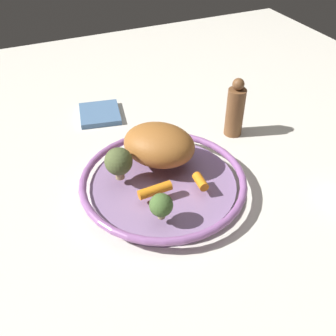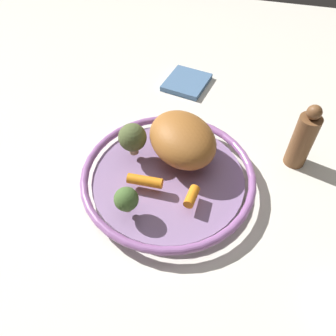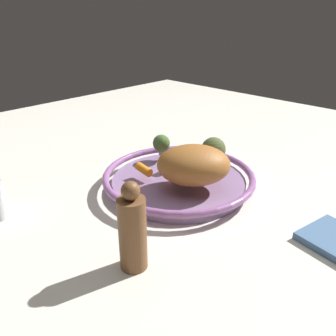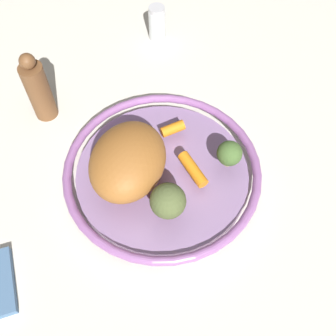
# 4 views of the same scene
# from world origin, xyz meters

# --- Properties ---
(ground_plane) EXTENTS (1.91, 1.91, 0.00)m
(ground_plane) POSITION_xyz_m (0.00, 0.00, 0.00)
(ground_plane) COLOR silver
(serving_bowl) EXTENTS (0.35, 0.35, 0.04)m
(serving_bowl) POSITION_xyz_m (0.00, 0.00, 0.02)
(serving_bowl) COLOR #8E709E
(serving_bowl) RESTS_ON ground_plane
(roast_chicken_piece) EXTENTS (0.20, 0.20, 0.08)m
(roast_chicken_piece) POSITION_xyz_m (0.06, -0.02, 0.08)
(roast_chicken_piece) COLOR #A1612A
(roast_chicken_piece) RESTS_ON serving_bowl
(baby_carrot_near_rim) EXTENTS (0.05, 0.02, 0.02)m
(baby_carrot_near_rim) POSITION_xyz_m (-0.05, -0.06, 0.05)
(baby_carrot_near_rim) COLOR orange
(baby_carrot_near_rim) RESTS_ON serving_bowl
(baby_carrot_back) EXTENTS (0.02, 0.07, 0.02)m
(baby_carrot_back) POSITION_xyz_m (-0.04, 0.04, 0.05)
(baby_carrot_back) COLOR orange
(baby_carrot_back) RESTS_ON serving_bowl
(broccoli_floret_mid) EXTENTS (0.04, 0.04, 0.05)m
(broccoli_floret_mid) POSITION_xyz_m (-0.10, 0.05, 0.07)
(broccoli_floret_mid) COLOR tan
(broccoli_floret_mid) RESTS_ON serving_bowl
(broccoli_floret_large) EXTENTS (0.06, 0.06, 0.07)m
(broccoli_floret_large) POSITION_xyz_m (0.03, 0.08, 0.08)
(broccoli_floret_large) COLOR tan
(broccoli_floret_large) RESTS_ON serving_bowl
(salt_shaker) EXTENTS (0.04, 0.04, 0.08)m
(salt_shaker) POSITION_xyz_m (-0.17, -0.34, 0.04)
(salt_shaker) COLOR silver
(salt_shaker) RESTS_ON ground_plane
(pepper_mill) EXTENTS (0.04, 0.04, 0.15)m
(pepper_mill) POSITION_xyz_m (0.13, -0.25, 0.07)
(pepper_mill) COLOR brown
(pepper_mill) RESTS_ON ground_plane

